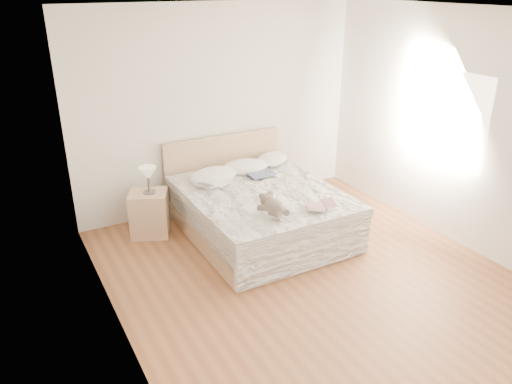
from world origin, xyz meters
The scene contains 16 objects.
floor centered at (0.00, 0.00, 0.00)m, with size 4.00×4.50×0.00m, color brown.
ceiling centered at (0.00, 0.00, 2.70)m, with size 4.00×4.50×0.00m, color white.
wall_back centered at (0.00, 2.25, 1.35)m, with size 4.00×0.02×2.70m, color silver.
wall_left centered at (-2.00, 0.00, 1.35)m, with size 0.02×4.50×2.70m, color silver.
wall_right centered at (2.00, 0.00, 1.35)m, with size 0.02×4.50×2.70m, color silver.
window centered at (1.99, 0.30, 1.45)m, with size 0.02×1.30×1.10m, color white.
bed centered at (0.00, 1.19, 0.31)m, with size 1.72×2.14×1.00m.
nightstand centered at (-1.20, 1.79, 0.28)m, with size 0.45×0.40×0.56m, color tan.
table_lamp centered at (-1.18, 1.77, 0.80)m, with size 0.25×0.25×0.33m.
pillow_left centered at (-0.35, 1.73, 0.64)m, with size 0.63×0.44×0.19m, color white.
pillow_middle centered at (0.15, 1.82, 0.64)m, with size 0.62×0.43×0.19m, color white.
pillow_right centered at (0.61, 1.91, 0.64)m, with size 0.55×0.39×0.17m, color white.
blouse centered at (0.22, 1.65, 0.63)m, with size 0.53×0.56×0.02m, color navy, non-canonical shape.
photo_book centered at (-0.48, 1.48, 0.63)m, with size 0.35×0.24×0.03m, color white.
childrens_book centered at (0.34, 0.35, 0.63)m, with size 0.37×0.25×0.02m, color beige.
teddy_bear centered at (-0.23, 0.41, 0.65)m, with size 0.25×0.35×0.19m, color #6B5C50, non-canonical shape.
Camera 1 is at (-2.71, -3.71, 2.96)m, focal length 35.00 mm.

